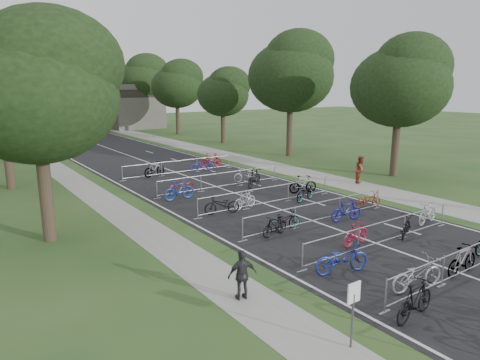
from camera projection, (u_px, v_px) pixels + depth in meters
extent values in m
cube|color=black|center=(91.00, 142.00, 52.60)|extent=(11.00, 140.00, 0.01)
cube|color=gray|center=(151.00, 138.00, 57.07)|extent=(3.00, 140.00, 0.01)
cube|color=gray|center=(23.00, 147.00, 48.40)|extent=(2.00, 140.00, 0.01)
cube|color=silver|center=(91.00, 142.00, 52.60)|extent=(0.12, 140.00, 0.00)
cube|color=#4D4A45|center=(134.00, 113.00, 70.51)|extent=(8.00, 8.00, 5.00)
cube|color=black|center=(58.00, 94.00, 63.42)|extent=(30.00, 8.00, 1.20)
cube|color=#4D4A45|center=(64.00, 87.00, 60.17)|extent=(30.00, 0.40, 0.90)
cube|color=#4D4A45|center=(52.00, 87.00, 66.26)|extent=(30.00, 0.40, 0.90)
cylinder|color=#4C4C51|center=(352.00, 321.00, 10.97)|extent=(0.06, 0.06, 1.50)
cube|color=white|center=(354.00, 293.00, 10.80)|extent=(0.45, 0.04, 0.55)
cylinder|color=#33261C|center=(46.00, 194.00, 18.47)|extent=(0.56, 0.56, 4.20)
ellipsoid|color=black|center=(36.00, 97.00, 17.60)|extent=(6.72, 6.72, 5.51)
sphere|color=black|center=(51.00, 64.00, 17.24)|extent=(5.38, 5.38, 5.38)
sphere|color=black|center=(23.00, 118.00, 17.90)|extent=(4.37, 4.37, 4.37)
cylinder|color=#33261C|center=(395.00, 147.00, 32.13)|extent=(0.56, 0.56, 4.48)
ellipsoid|color=black|center=(400.00, 87.00, 31.20)|extent=(7.17, 7.17, 5.88)
sphere|color=black|center=(413.00, 67.00, 30.83)|extent=(5.73, 5.73, 5.73)
sphere|color=black|center=(389.00, 99.00, 31.51)|extent=(4.66, 4.66, 4.66)
cylinder|color=#33261C|center=(8.00, 153.00, 28.04)|extent=(0.56, 0.56, 4.72)
sphere|color=black|center=(8.00, 56.00, 26.66)|extent=(6.05, 6.05, 6.05)
cylinder|color=#33261C|center=(289.00, 130.00, 41.68)|extent=(0.56, 0.56, 5.11)
ellipsoid|color=black|center=(291.00, 77.00, 40.62)|extent=(8.18, 8.18, 6.70)
sphere|color=black|center=(299.00, 59.00, 40.20)|extent=(6.54, 6.54, 6.54)
sphere|color=black|center=(283.00, 88.00, 40.96)|extent=(5.31, 5.31, 5.31)
cylinder|color=#33261C|center=(223.00, 127.00, 51.44)|extent=(0.56, 0.56, 3.85)
ellipsoid|color=black|center=(223.00, 95.00, 50.63)|extent=(6.16, 6.16, 5.05)
sphere|color=black|center=(229.00, 84.00, 50.30)|extent=(4.93, 4.93, 4.93)
sphere|color=black|center=(217.00, 102.00, 50.92)|extent=(4.00, 4.00, 4.00)
cylinder|color=#33261C|center=(178.00, 118.00, 60.99)|extent=(0.56, 0.56, 4.48)
ellipsoid|color=black|center=(177.00, 87.00, 60.05)|extent=(7.17, 7.17, 5.88)
sphere|color=black|center=(182.00, 76.00, 59.68)|extent=(5.73, 5.73, 5.73)
sphere|color=black|center=(172.00, 93.00, 60.36)|extent=(4.66, 4.66, 4.66)
cylinder|color=#33261C|center=(145.00, 112.00, 70.54)|extent=(0.56, 0.56, 5.11)
ellipsoid|color=black|center=(143.00, 81.00, 69.47)|extent=(8.18, 8.18, 6.70)
sphere|color=black|center=(147.00, 71.00, 69.06)|extent=(6.54, 6.54, 6.54)
sphere|color=black|center=(139.00, 88.00, 69.81)|extent=(5.31, 5.31, 5.31)
cylinder|color=#33261C|center=(120.00, 113.00, 80.29)|extent=(0.56, 0.56, 3.85)
ellipsoid|color=black|center=(119.00, 92.00, 79.48)|extent=(6.16, 6.16, 5.05)
sphere|color=black|center=(122.00, 85.00, 79.16)|extent=(4.93, 4.93, 4.93)
sphere|color=black|center=(115.00, 96.00, 79.77)|extent=(4.00, 4.00, 4.00)
cylinder|color=#33261C|center=(100.00, 108.00, 89.84)|extent=(0.56, 0.56, 4.48)
ellipsoid|color=black|center=(98.00, 87.00, 88.90)|extent=(7.17, 7.17, 5.88)
sphere|color=black|center=(102.00, 80.00, 88.53)|extent=(5.73, 5.73, 5.73)
sphere|color=black|center=(96.00, 91.00, 89.22)|extent=(4.66, 4.66, 4.66)
cylinder|color=#A2A4A9|center=(468.00, 248.00, 15.19)|extent=(9.20, 0.04, 0.04)
cylinder|color=#A2A4A9|center=(465.00, 270.00, 15.37)|extent=(9.20, 0.04, 0.04)
cylinder|color=#A2A4A9|center=(386.00, 296.00, 12.72)|extent=(0.05, 0.05, 1.10)
cube|color=#A2A4A9|center=(384.00, 312.00, 12.84)|extent=(0.50, 0.08, 0.03)
cylinder|color=#A2A4A9|center=(443.00, 271.00, 14.44)|extent=(0.05, 0.05, 1.10)
cube|color=#A2A4A9|center=(441.00, 286.00, 14.55)|extent=(0.50, 0.08, 0.03)
cylinder|color=#A2A4A9|center=(383.00, 222.00, 18.07)|extent=(9.20, 0.04, 0.04)
cylinder|color=#A2A4A9|center=(382.00, 241.00, 18.26)|extent=(9.20, 0.04, 0.04)
cylinder|color=#A2A4A9|center=(303.00, 257.00, 15.61)|extent=(0.05, 0.05, 1.10)
cube|color=#A2A4A9|center=(302.00, 271.00, 15.72)|extent=(0.50, 0.08, 0.03)
cylinder|color=#A2A4A9|center=(358.00, 240.00, 17.32)|extent=(0.05, 0.05, 1.10)
cube|color=#A2A4A9|center=(358.00, 253.00, 17.43)|extent=(0.50, 0.08, 0.03)
cylinder|color=#A2A4A9|center=(404.00, 227.00, 19.03)|extent=(0.05, 0.05, 1.10)
cube|color=#A2A4A9|center=(403.00, 238.00, 19.15)|extent=(0.50, 0.08, 0.03)
cylinder|color=#A2A4A9|center=(442.00, 215.00, 20.75)|extent=(0.05, 0.05, 1.10)
cube|color=#A2A4A9|center=(441.00, 225.00, 20.86)|extent=(0.50, 0.08, 0.03)
cylinder|color=#A2A4A9|center=(319.00, 202.00, 21.12)|extent=(9.20, 0.04, 0.04)
cylinder|color=#A2A4A9|center=(318.00, 219.00, 21.30)|extent=(9.20, 0.04, 0.04)
cylinder|color=#A2A4A9|center=(243.00, 229.00, 18.65)|extent=(0.05, 0.05, 1.10)
cube|color=#A2A4A9|center=(243.00, 241.00, 18.77)|extent=(0.50, 0.08, 0.03)
cylinder|color=#A2A4A9|center=(295.00, 217.00, 20.37)|extent=(0.05, 0.05, 1.10)
cube|color=#A2A4A9|center=(295.00, 228.00, 20.48)|extent=(0.50, 0.08, 0.03)
cylinder|color=#A2A4A9|center=(339.00, 207.00, 22.08)|extent=(0.05, 0.05, 1.10)
cube|color=#A2A4A9|center=(339.00, 217.00, 22.19)|extent=(0.50, 0.08, 0.03)
cylinder|color=#A2A4A9|center=(377.00, 199.00, 23.79)|extent=(0.05, 0.05, 1.10)
cube|color=#A2A4A9|center=(377.00, 208.00, 23.91)|extent=(0.50, 0.08, 0.03)
cylinder|color=#A2A4A9|center=(268.00, 187.00, 24.32)|extent=(9.20, 0.04, 0.04)
cylinder|color=#A2A4A9|center=(268.00, 202.00, 24.51)|extent=(9.20, 0.04, 0.04)
cylinder|color=#A2A4A9|center=(198.00, 208.00, 21.86)|extent=(0.05, 0.05, 1.10)
cube|color=#A2A4A9|center=(198.00, 218.00, 21.97)|extent=(0.50, 0.08, 0.03)
cylinder|color=#A2A4A9|center=(246.00, 200.00, 23.57)|extent=(0.05, 0.05, 1.10)
cube|color=#A2A4A9|center=(246.00, 209.00, 23.69)|extent=(0.50, 0.08, 0.03)
cylinder|color=#A2A4A9|center=(288.00, 192.00, 25.29)|extent=(0.05, 0.05, 1.10)
cube|color=#A2A4A9|center=(288.00, 201.00, 25.40)|extent=(0.50, 0.08, 0.03)
cylinder|color=#A2A4A9|center=(325.00, 185.00, 27.00)|extent=(0.05, 0.05, 1.10)
cube|color=#A2A4A9|center=(325.00, 194.00, 27.11)|extent=(0.50, 0.08, 0.03)
cylinder|color=#A2A4A9|center=(221.00, 173.00, 28.33)|extent=(9.20, 0.04, 0.04)
cylinder|color=#A2A4A9|center=(221.00, 186.00, 28.52)|extent=(9.20, 0.04, 0.04)
cylinder|color=#A2A4A9|center=(157.00, 190.00, 25.87)|extent=(0.05, 0.05, 1.10)
cube|color=#A2A4A9|center=(157.00, 198.00, 25.98)|extent=(0.50, 0.08, 0.03)
cylinder|color=#A2A4A9|center=(201.00, 183.00, 27.58)|extent=(0.05, 0.05, 1.10)
cube|color=#A2A4A9|center=(201.00, 191.00, 27.69)|extent=(0.50, 0.08, 0.03)
cylinder|color=#A2A4A9|center=(240.00, 178.00, 29.29)|extent=(0.05, 0.05, 1.10)
cube|color=#A2A4A9|center=(240.00, 185.00, 29.41)|extent=(0.50, 0.08, 0.03)
cylinder|color=#A2A4A9|center=(275.00, 173.00, 31.01)|extent=(0.05, 0.05, 1.10)
cube|color=#A2A4A9|center=(274.00, 180.00, 31.12)|extent=(0.50, 0.08, 0.03)
cylinder|color=#A2A4A9|center=(180.00, 161.00, 33.14)|extent=(9.20, 0.04, 0.04)
cylinder|color=#A2A4A9|center=(180.00, 172.00, 33.32)|extent=(9.20, 0.04, 0.04)
cylinder|color=#A2A4A9|center=(122.00, 174.00, 30.67)|extent=(0.05, 0.05, 1.10)
cube|color=#A2A4A9|center=(123.00, 181.00, 30.79)|extent=(0.50, 0.08, 0.03)
cylinder|color=#A2A4A9|center=(162.00, 169.00, 32.39)|extent=(0.05, 0.05, 1.10)
cube|color=#A2A4A9|center=(162.00, 176.00, 32.50)|extent=(0.50, 0.08, 0.03)
cylinder|color=#A2A4A9|center=(197.00, 165.00, 34.10)|extent=(0.05, 0.05, 1.10)
cube|color=#A2A4A9|center=(197.00, 171.00, 34.22)|extent=(0.50, 0.08, 0.03)
cylinder|color=#A2A4A9|center=(229.00, 161.00, 35.82)|extent=(0.05, 0.05, 1.10)
cube|color=#A2A4A9|center=(229.00, 167.00, 35.93)|extent=(0.50, 0.08, 0.03)
imported|color=black|center=(415.00, 301.00, 12.35)|extent=(2.00, 0.74, 1.18)
imported|color=#94949A|center=(417.00, 274.00, 14.15)|extent=(2.25, 1.11, 1.13)
imported|color=#A2A4A9|center=(462.00, 260.00, 15.33)|extent=(1.83, 0.52, 1.10)
imported|color=navy|center=(342.00, 258.00, 15.46)|extent=(2.28, 1.30, 1.13)
imported|color=maroon|center=(356.00, 234.00, 18.20)|extent=(1.70, 0.61, 1.00)
imported|color=black|center=(406.00, 227.00, 19.31)|extent=(1.85, 1.30, 0.92)
imported|color=#9B99A0|center=(428.00, 213.00, 21.04)|extent=(1.96, 0.82, 1.14)
imported|color=black|center=(275.00, 226.00, 19.35)|extent=(1.68, 0.74, 0.97)
imported|color=#A2A4A9|center=(284.00, 220.00, 20.19)|extent=(1.81, 0.83, 0.92)
imported|color=navy|center=(346.00, 211.00, 21.53)|extent=(1.83, 0.91, 1.06)
imported|color=maroon|center=(368.00, 200.00, 23.95)|extent=(1.75, 0.89, 0.88)
imported|color=black|center=(222.00, 205.00, 22.72)|extent=(2.04, 1.18, 1.01)
imported|color=#BABAC2|center=(245.00, 200.00, 23.66)|extent=(1.77, 0.81, 1.02)
imported|color=#A2A4A9|center=(305.00, 193.00, 25.37)|extent=(1.87, 1.08, 0.93)
imported|color=#A2A4A9|center=(303.00, 184.00, 27.19)|extent=(1.97, 1.04, 1.14)
imported|color=navy|center=(179.00, 190.00, 25.59)|extent=(1.95, 0.56, 1.17)
imported|color=maroon|center=(182.00, 186.00, 27.09)|extent=(2.03, 1.00, 1.02)
imported|color=black|center=(254.00, 178.00, 28.80)|extent=(2.09, 1.56, 1.25)
imported|color=#9D9EA4|center=(246.00, 175.00, 30.45)|extent=(1.99, 1.08, 0.99)
imported|color=#A2A4A9|center=(154.00, 169.00, 32.21)|extent=(2.01, 1.08, 1.16)
imported|color=navy|center=(202.00, 165.00, 34.19)|extent=(2.10, 1.15, 1.04)
imported|color=maroon|center=(211.00, 160.00, 35.93)|extent=(2.04, 0.78, 1.20)
imported|color=maroon|center=(361.00, 170.00, 29.94)|extent=(1.15, 1.05, 1.92)
imported|color=#29292C|center=(242.00, 275.00, 13.49)|extent=(1.03, 0.61, 1.64)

